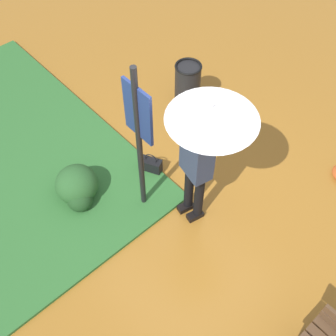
% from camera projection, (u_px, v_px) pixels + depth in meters
% --- Properties ---
extents(ground_plane, '(18.00, 18.00, 0.00)m').
position_uv_depth(ground_plane, '(192.00, 207.00, 5.71)').
color(ground_plane, '#9E6623').
extents(person_with_umbrella, '(0.96, 0.96, 2.04)m').
position_uv_depth(person_with_umbrella, '(205.00, 136.00, 4.42)').
color(person_with_umbrella, black).
rests_on(person_with_umbrella, ground_plane).
extents(info_sign_post, '(0.44, 0.07, 2.30)m').
position_uv_depth(info_sign_post, '(139.00, 129.00, 4.63)').
color(info_sign_post, black).
rests_on(info_sign_post, ground_plane).
extents(handbag, '(0.33, 0.26, 0.37)m').
position_uv_depth(handbag, '(151.00, 165.00, 6.00)').
color(handbag, black).
rests_on(handbag, ground_plane).
extents(trash_bin, '(0.42, 0.42, 0.83)m').
position_uv_depth(trash_bin, '(187.00, 87.00, 6.60)').
color(trash_bin, black).
rests_on(trash_bin, ground_plane).
extents(shrub_cluster, '(0.63, 0.57, 0.51)m').
position_uv_depth(shrub_cluster, '(78.00, 187.00, 5.62)').
color(shrub_cluster, '#285628').
rests_on(shrub_cluster, ground_plane).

